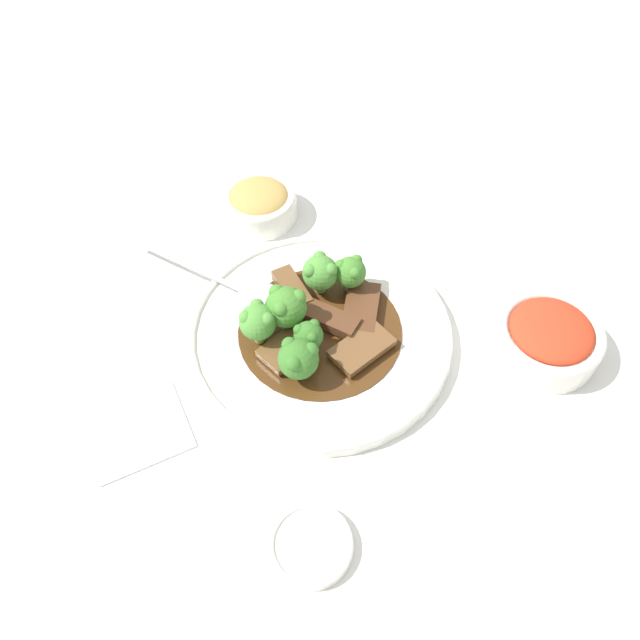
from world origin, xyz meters
TOP-DOWN VIEW (x-y plane):
  - ground_plane at (0.00, 0.00)m, footprint 4.00×4.00m
  - main_plate at (0.00, 0.00)m, footprint 0.30×0.30m
  - beef_strip_0 at (0.01, 0.01)m, footprint 0.07×0.07m
  - beef_strip_1 at (-0.02, 0.06)m, footprint 0.04×0.07m
  - beef_strip_2 at (-0.05, -0.02)m, footprint 0.06×0.06m
  - beef_strip_3 at (0.05, 0.01)m, footprint 0.06×0.08m
  - beef_strip_4 at (0.04, -0.04)m, footprint 0.08×0.07m
  - broccoli_floret_0 at (-0.04, -0.05)m, footprint 0.04×0.04m
  - broccoli_floret_1 at (0.05, 0.05)m, footprint 0.04×0.04m
  - broccoli_floret_2 at (-0.07, 0.00)m, footprint 0.04×0.04m
  - broccoli_floret_3 at (-0.04, 0.01)m, footprint 0.05×0.05m
  - broccoli_floret_4 at (-0.02, -0.02)m, footprint 0.03×0.03m
  - broccoli_floret_5 at (0.01, 0.06)m, footprint 0.04×0.04m
  - serving_spoon at (-0.07, 0.06)m, footprint 0.19×0.18m
  - side_bowl_kimchi at (0.24, -0.07)m, footprint 0.12×0.12m
  - side_bowl_appetizer at (-0.03, 0.22)m, footprint 0.10×0.10m
  - sauce_dish at (-0.06, -0.23)m, footprint 0.08×0.08m
  - paper_napkin at (-0.21, -0.08)m, footprint 0.12×0.11m

SIDE VIEW (x-z plane):
  - ground_plane at x=0.00m, z-range 0.00..0.00m
  - paper_napkin at x=-0.21m, z-range 0.00..0.01m
  - sauce_dish at x=-0.06m, z-range 0.00..0.01m
  - main_plate at x=0.00m, z-range 0.00..0.02m
  - beef_strip_4 at x=0.04m, z-range 0.02..0.03m
  - beef_strip_3 at x=0.05m, z-range 0.02..0.03m
  - side_bowl_appetizer at x=-0.03m, z-range 0.00..0.05m
  - beef_strip_2 at x=-0.05m, z-range 0.02..0.03m
  - serving_spoon at x=-0.07m, z-range 0.02..0.03m
  - beef_strip_0 at x=0.01m, z-range 0.02..0.03m
  - side_bowl_kimchi at x=0.24m, z-range 0.00..0.05m
  - beef_strip_1 at x=-0.02m, z-range 0.02..0.03m
  - broccoli_floret_4 at x=-0.02m, z-range 0.02..0.06m
  - broccoli_floret_1 at x=0.05m, z-range 0.02..0.07m
  - broccoli_floret_0 at x=-0.04m, z-range 0.02..0.07m
  - broccoli_floret_5 at x=0.01m, z-range 0.02..0.07m
  - broccoli_floret_2 at x=-0.07m, z-range 0.03..0.08m
  - broccoli_floret_3 at x=-0.04m, z-range 0.03..0.08m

